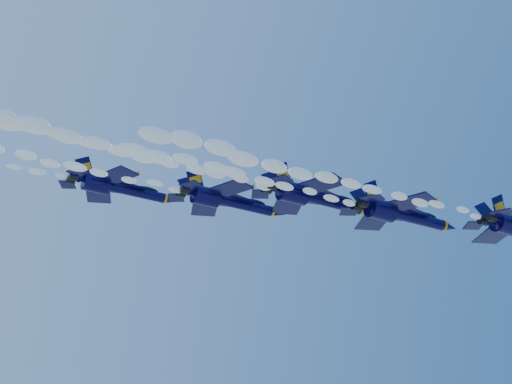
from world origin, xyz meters
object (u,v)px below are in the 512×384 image
jet_second (401,214)px  jet_third (315,197)px  jet_fifth (119,188)px  jet_fourth (227,201)px

jet_second → jet_third: 10.62m
jet_fifth → jet_third: bearing=-38.6°
jet_second → jet_third: (-6.87, 7.34, 3.43)m
jet_second → jet_fourth: 21.09m
jet_fourth → jet_fifth: 14.45m
jet_third → jet_fourth: jet_third is taller
jet_second → jet_third: size_ratio=0.94×
jet_second → jet_fourth: size_ratio=1.01×
jet_third → jet_fifth: (-19.51, 15.58, 2.97)m
jet_fourth → jet_second: bearing=-42.3°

